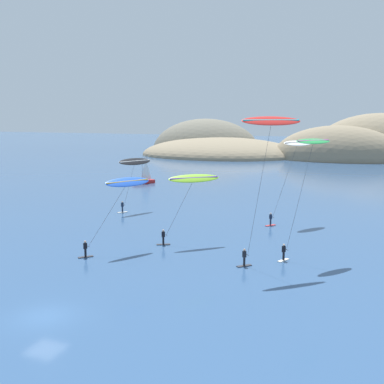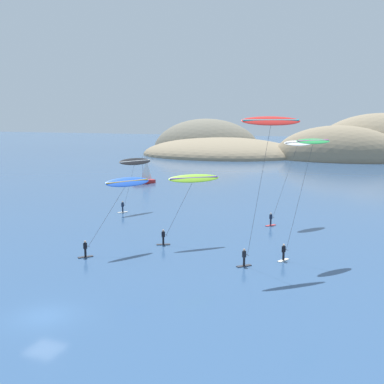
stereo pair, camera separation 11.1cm
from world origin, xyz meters
TOP-DOWN VIEW (x-y plane):
  - ground_plane at (0.00, 0.00)m, footprint 600.00×600.00m
  - headland_island at (-12.38, 144.03)m, footprint 107.51×52.76m
  - sailboat_near at (-25.10, 62.08)m, footprint 3.88×5.59m
  - kitesurfer_blue at (-3.38, 17.33)m, footprint 4.88×7.74m
  - kitesurfer_green at (14.83, 22.12)m, footprint 4.32×5.75m
  - kitesurfer_red at (11.66, 18.05)m, footprint 5.33×5.06m
  - kitesurfer_white at (10.71, 37.49)m, footprint 5.13×6.90m
  - kitesurfer_lime at (2.00, 22.75)m, footprint 5.93×5.49m
  - kitesurfer_black at (-12.74, 36.34)m, footprint 3.51×5.87m

SIDE VIEW (x-z plane):
  - ground_plane at x=0.00m, z-range 0.00..0.00m
  - headland_island at x=-12.38m, z-range -14.86..14.86m
  - sailboat_near at x=-25.10m, z-range -2.21..3.49m
  - kitesurfer_blue at x=-3.38m, z-range 2.81..10.49m
  - kitesurfer_lime at x=2.00m, z-range 2.86..10.53m
  - kitesurfer_black at x=-12.74m, z-range 2.95..10.81m
  - kitesurfer_white at x=10.71m, z-range 4.31..15.17m
  - kitesurfer_green at x=14.83m, z-range 4.51..16.40m
  - kitesurfer_red at x=11.66m, z-range 5.60..19.66m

